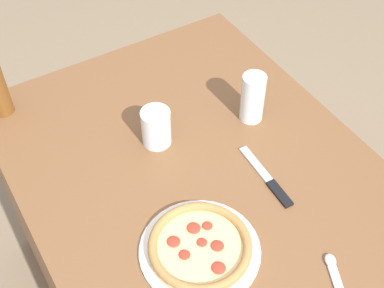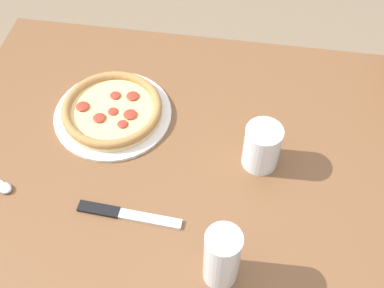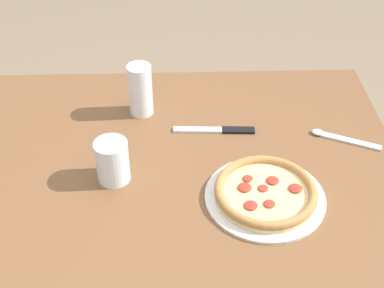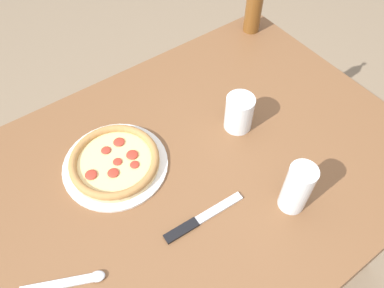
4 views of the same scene
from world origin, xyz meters
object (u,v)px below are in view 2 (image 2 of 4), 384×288
at_px(glass_lemonade, 222,258).
at_px(glass_orange_juice, 262,148).
at_px(knife, 124,214).
at_px(pizza_veggie, 112,110).

relative_size(glass_lemonade, glass_orange_juice, 1.37).
xyz_separation_m(glass_lemonade, knife, (-0.21, 0.10, -0.07)).
bearing_deg(pizza_veggie, knife, -70.70).
relative_size(pizza_veggie, knife, 1.28).
bearing_deg(pizza_veggie, glass_lemonade, -49.82).
bearing_deg(glass_orange_juice, glass_lemonade, -101.44).
bearing_deg(glass_orange_juice, pizza_veggie, 167.05).
xyz_separation_m(pizza_veggie, glass_orange_juice, (0.36, -0.08, 0.03)).
xyz_separation_m(pizza_veggie, knife, (0.09, -0.27, -0.01)).
bearing_deg(knife, glass_lemonade, -24.56).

